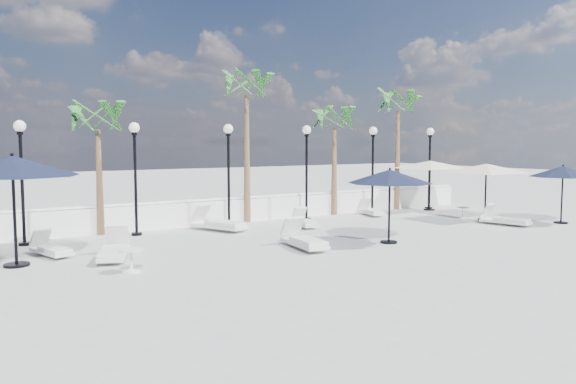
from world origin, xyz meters
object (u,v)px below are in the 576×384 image
lounger_2 (51,249)px  parasol_navy_left (12,167)px  lounger_1 (114,250)px  lounger_7 (371,211)px  lounger_5 (305,222)px  parasol_navy_right (563,172)px  lounger_3 (304,240)px  parasol_cream_sq_b (486,164)px  parasol_navy_mid (390,177)px  lounger_4 (218,223)px  parasol_cream_sq_a (430,161)px  lounger_6 (505,219)px

lounger_2 → parasol_navy_left: size_ratio=0.53×
lounger_1 → lounger_7: bearing=36.9°
lounger_2 → lounger_5: bearing=-11.4°
lounger_5 → parasol_navy_right: bearing=-12.9°
lounger_3 → parasol_cream_sq_b: (9.70, 1.16, 2.02)m
parasol_navy_left → parasol_cream_sq_b: parasol_navy_left is taller
lounger_3 → parasol_navy_mid: size_ratio=0.80×
parasol_cream_sq_b → lounger_5: bearing=162.3°
lounger_7 → parasol_navy_right: bearing=-36.7°
lounger_1 → parasol_navy_left: 3.33m
parasol_cream_sq_b → lounger_3: bearing=-173.2°
lounger_4 → parasol_navy_left: 7.66m
parasol_navy_left → parasol_cream_sq_a: size_ratio=0.65×
lounger_1 → lounger_2: lounger_1 is taller
lounger_2 → lounger_6: size_ratio=0.89×
lounger_6 → parasol_navy_left: bearing=158.0°
lounger_1 → lounger_4: (4.50, 2.95, 0.01)m
lounger_2 → parasol_cream_sq_b: bearing=-21.4°
lounger_3 → parasol_cream_sq_a: size_ratio=0.42×
lounger_5 → parasol_cream_sq_a: parasol_cream_sq_a is taller
parasol_navy_left → parasol_cream_sq_b: bearing=-2.6°
lounger_4 → parasol_navy_mid: parasol_navy_mid is taller
lounger_5 → parasol_navy_left: bearing=-157.2°
lounger_6 → parasol_cream_sq_a: size_ratio=0.39×
lounger_5 → parasol_cream_sq_b: (7.31, -2.34, 2.07)m
lounger_5 → parasol_navy_mid: (0.39, -4.18, 1.89)m
lounger_2 → parasol_navy_left: (-0.98, -0.91, 2.35)m
lounger_6 → lounger_3: bearing=164.0°
parasol_navy_left → parasol_navy_right: size_ratio=1.28×
lounger_5 → parasol_navy_left: (-9.98, -1.56, 2.36)m
lounger_4 → lounger_5: bearing=-41.1°
lounger_2 → lounger_7: lounger_2 is taller
lounger_1 → lounger_3: bearing=5.8°
lounger_1 → lounger_3: lounger_3 is taller
parasol_cream_sq_a → parasol_navy_right: bearing=-78.2°
parasol_navy_right → parasol_cream_sq_a: parasol_cream_sq_a is taller
lounger_1 → parasol_navy_mid: bearing=6.5°
lounger_5 → parasol_navy_right: parasol_navy_right is taller
lounger_4 → lounger_5: 3.25m
lounger_2 → parasol_cream_sq_b: parasol_cream_sq_b is taller
lounger_2 → lounger_1: bearing=-59.7°
lounger_4 → parasol_cream_sq_a: (10.94, 0.26, 2.02)m
parasol_cream_sq_a → lounger_6: bearing=-102.2°
lounger_1 → parasol_cream_sq_a: (15.43, 3.21, 2.03)m
lounger_2 → lounger_3: size_ratio=0.82×
parasol_cream_sq_b → parasol_navy_left: bearing=177.4°
parasol_navy_right → parasol_cream_sq_a: 5.90m
lounger_1 → lounger_4: size_ratio=0.95×
parasol_navy_right → parasol_cream_sq_a: (-1.20, 5.77, 0.27)m
lounger_4 → lounger_7: lounger_4 is taller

